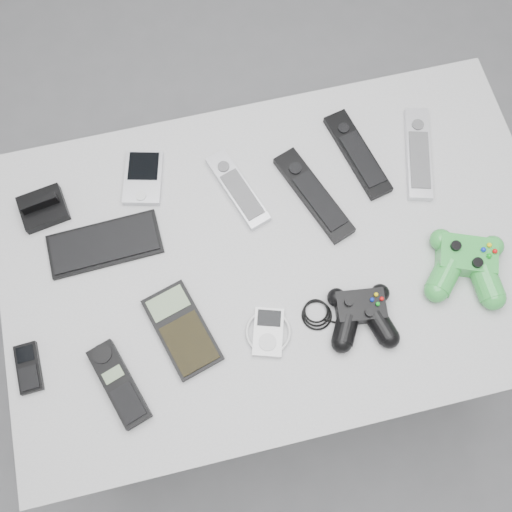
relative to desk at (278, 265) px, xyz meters
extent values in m
plane|color=slate|center=(-0.09, 0.08, -0.69)|extent=(3.50, 3.50, 0.00)
cube|color=#9A999C|center=(0.00, 0.00, 0.05)|extent=(1.12, 0.72, 0.03)
cylinder|color=black|center=(-0.51, -0.31, -0.33)|extent=(0.04, 0.04, 0.72)
cylinder|color=black|center=(0.51, -0.31, -0.33)|extent=(0.04, 0.04, 0.72)
cylinder|color=black|center=(-0.51, 0.31, -0.33)|extent=(0.04, 0.04, 0.72)
cylinder|color=black|center=(0.51, 0.31, -0.33)|extent=(0.04, 0.04, 0.72)
cube|color=black|center=(-0.34, 0.10, 0.07)|extent=(0.23, 0.10, 0.01)
cube|color=black|center=(-0.45, 0.21, 0.09)|extent=(0.10, 0.09, 0.05)
cube|color=#B9BAC1|center=(-0.24, 0.23, 0.08)|extent=(0.11, 0.14, 0.02)
cube|color=#B9BAC1|center=(-0.05, 0.16, 0.08)|extent=(0.10, 0.19, 0.02)
cube|color=black|center=(0.10, 0.11, 0.08)|extent=(0.13, 0.23, 0.02)
cube|color=black|center=(0.22, 0.18, 0.08)|extent=(0.10, 0.22, 0.02)
cube|color=silver|center=(0.35, 0.15, 0.08)|extent=(0.11, 0.22, 0.02)
cube|color=black|center=(-0.52, -0.11, 0.07)|extent=(0.05, 0.10, 0.02)
cube|color=black|center=(-0.35, -0.18, 0.08)|extent=(0.10, 0.17, 0.03)
cube|color=black|center=(-0.22, -0.11, 0.07)|extent=(0.14, 0.20, 0.02)
cube|color=silver|center=(-0.06, -0.15, 0.07)|extent=(0.11, 0.12, 0.02)
camera|label=1|loc=(-0.14, -0.39, 1.21)|focal=42.00mm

